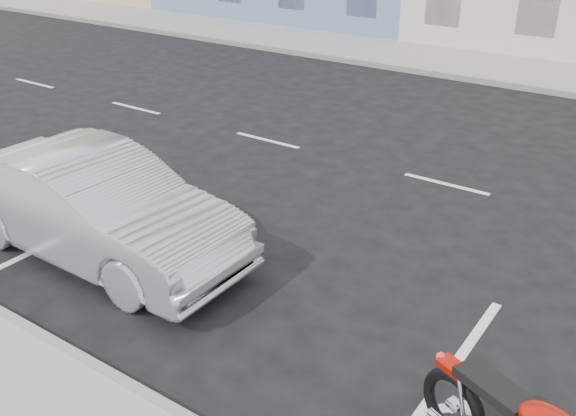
# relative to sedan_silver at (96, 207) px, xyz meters

# --- Properties ---
(ground) EXTENTS (120.00, 120.00, 0.00)m
(ground) POSITION_rel_sedan_silver_xyz_m (5.11, 5.22, -0.77)
(ground) COLOR black
(ground) RESTS_ON ground
(sidewalk_far) EXTENTS (80.00, 3.40, 0.15)m
(sidewalk_far) POSITION_rel_sedan_silver_xyz_m (0.11, 13.92, -0.69)
(sidewalk_far) COLOR gray
(sidewalk_far) RESTS_ON ground
(curb_far) EXTENTS (80.00, 0.12, 0.16)m
(curb_far) POSITION_rel_sedan_silver_xyz_m (0.11, 12.22, -0.69)
(curb_far) COLOR gray
(curb_far) RESTS_ON ground
(sedan_silver) EXTENTS (4.67, 1.63, 1.54)m
(sedan_silver) POSITION_rel_sedan_silver_xyz_m (0.00, 0.00, 0.00)
(sedan_silver) COLOR #A8ACB0
(sedan_silver) RESTS_ON ground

